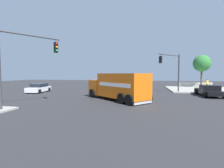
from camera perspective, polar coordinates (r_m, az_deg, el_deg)
name	(u,v)px	position (r m, az deg, el deg)	size (l,w,h in m)	color
ground_plane	(118,99)	(18.85, 2.13, -5.00)	(100.00, 100.00, 0.00)	#2B2B2D
sidewalk_corner_near	(204,90)	(32.87, 28.98, -1.66)	(11.88, 11.88, 0.14)	#9E998E
delivery_truck	(118,86)	(17.74, 2.05, -0.73)	(7.58, 7.08, 2.83)	orange
traffic_light_primary	(22,57)	(15.38, -28.42, 8.20)	(2.83, 4.16, 6.06)	#38383D
traffic_light_secondary	(172,67)	(25.64, 19.97, 5.60)	(3.27, 3.46, 5.52)	#38383D
pickup_black	(209,90)	(24.02, 30.24, -1.89)	(2.33, 5.24, 1.38)	black
sedan_white	(39,88)	(27.37, -23.69, -1.30)	(2.37, 4.46, 1.31)	white
pedestrian_near_corner	(207,83)	(32.73, 29.77, 0.20)	(0.48, 0.35, 1.77)	black
picket_fence_run	(195,84)	(38.29, 26.48, -0.08)	(6.58, 0.05, 0.95)	silver
shade_tree_near	(202,63)	(37.20, 28.36, 6.20)	(3.25, 3.25, 6.31)	brown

